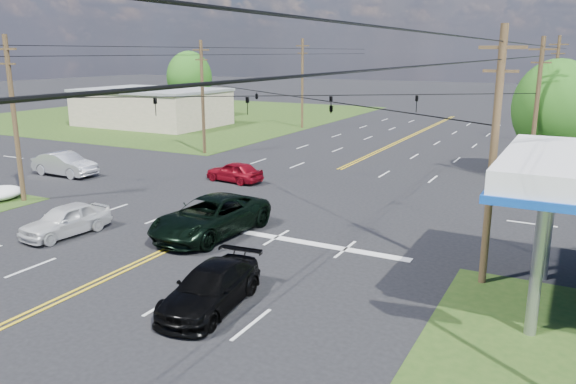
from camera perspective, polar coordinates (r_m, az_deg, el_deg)
The scene contains 20 objects.
ground at distance 34.98m, azimuth 0.14°, elevation -0.09°, with size 280.00×280.00×0.00m, color black.
grass_nw at distance 80.60m, azimuth -11.54°, elevation 7.69°, with size 46.00×48.00×0.03m, color #213E13.
stop_bar at distance 25.97m, azimuth 1.73°, elevation -5.17°, with size 10.00×0.50×0.02m, color silver.
retail_nw at distance 69.59m, azimuth -13.61°, elevation 8.27°, with size 16.00×11.00×4.00m, color tan.
pole_sw at distance 35.80m, azimuth -26.05°, elevation 6.82°, with size 1.60×0.28×9.50m.
pole_se at distance 21.54m, azimuth 20.12°, elevation 3.48°, with size 1.60×0.28×9.50m.
pole_nw at distance 48.62m, azimuth -8.67°, elevation 9.61°, with size 1.60×0.28×9.50m.
pole_ne at distance 39.31m, azimuth 23.89°, elevation 7.57°, with size 1.60×0.28×9.50m.
pole_left_far at distance 64.86m, azimuth 1.46°, elevation 11.07°, with size 1.60×0.28×10.00m.
pole_right_far at distance 58.21m, azimuth 25.40°, elevation 9.40°, with size 1.60×0.28×10.00m.
span_wire_signals at distance 34.01m, azimuth 0.14°, elevation 9.75°, with size 26.00×18.00×1.13m.
power_lines at distance 32.16m, azimuth -1.56°, elevation 14.14°, with size 26.04×100.00×0.64m.
tree_right_a at distance 42.25m, azimuth 25.56°, elevation 7.70°, with size 5.70×5.70×8.18m.
tree_far_l at distance 78.35m, azimuth -9.99°, elevation 11.40°, with size 6.08×6.08×8.72m.
pickup_dkgreen at distance 27.03m, azimuth -7.87°, elevation -2.49°, with size 3.03×6.58×1.83m, color black.
suv_black at distance 19.61m, azimuth -7.86°, elevation -9.62°, with size 2.02×4.97×1.44m, color black.
pickup_white at distance 28.85m, azimuth -21.65°, elevation -2.65°, with size 1.76×4.39×1.49m, color silver.
sedan_silver at distance 42.80m, azimuth -21.75°, elevation 2.65°, with size 1.75×5.01×1.65m, color silver.
sedan_red at distance 38.02m, azimuth -5.47°, elevation 2.07°, with size 1.64×4.08×1.39m, color maroon.
snowpile_b at distance 37.53m, azimuth -27.24°, elevation -0.70°, with size 2.27×2.79×0.79m, color white.
Camera 1 is at (15.73, -18.05, 8.55)m, focal length 35.00 mm.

